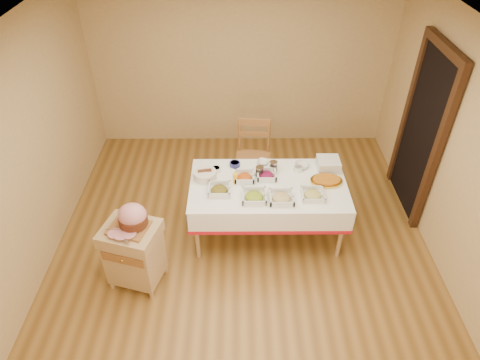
# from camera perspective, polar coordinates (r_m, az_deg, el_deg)

# --- Properties ---
(room_shell) EXTENTS (5.00, 5.00, 5.00)m
(room_shell) POSITION_cam_1_polar(r_m,az_deg,el_deg) (4.38, 0.40, 2.55)
(room_shell) COLOR brown
(room_shell) RESTS_ON ground
(doorway) EXTENTS (0.09, 1.10, 2.20)m
(doorway) POSITION_cam_1_polar(r_m,az_deg,el_deg) (5.70, 23.15, 6.09)
(doorway) COLOR black
(doorway) RESTS_ON ground
(dining_table) EXTENTS (1.82, 1.02, 0.76)m
(dining_table) POSITION_cam_1_polar(r_m,az_deg,el_deg) (5.06, 3.73, -1.98)
(dining_table) COLOR tan
(dining_table) RESTS_ON ground
(butcher_cart) EXTENTS (0.67, 0.60, 0.79)m
(butcher_cart) POSITION_cam_1_polar(r_m,az_deg,el_deg) (4.73, -13.94, -9.29)
(butcher_cart) COLOR tan
(butcher_cart) RESTS_ON ground
(dining_chair) EXTENTS (0.50, 0.48, 1.03)m
(dining_chair) POSITION_cam_1_polar(r_m,az_deg,el_deg) (5.80, 1.74, 3.10)
(dining_chair) COLOR #925D2F
(dining_chair) RESTS_ON ground
(ham_on_board) EXTENTS (0.41, 0.39, 0.27)m
(ham_on_board) POSITION_cam_1_polar(r_m,az_deg,el_deg) (4.42, -14.21, -4.93)
(ham_on_board) COLOR #925D2F
(ham_on_board) RESTS_ON butcher_cart
(serving_dish_a) EXTENTS (0.25, 0.25, 0.11)m
(serving_dish_a) POSITION_cam_1_polar(r_m,az_deg,el_deg) (4.82, -2.78, -1.31)
(serving_dish_a) COLOR silver
(serving_dish_a) RESTS_ON dining_table
(serving_dish_b) EXTENTS (0.27, 0.27, 0.11)m
(serving_dish_b) POSITION_cam_1_polar(r_m,az_deg,el_deg) (4.72, 1.90, -2.23)
(serving_dish_b) COLOR silver
(serving_dish_b) RESTS_ON dining_table
(serving_dish_c) EXTENTS (0.27, 0.27, 0.11)m
(serving_dish_c) POSITION_cam_1_polar(r_m,az_deg,el_deg) (4.72, 5.55, -2.38)
(serving_dish_c) COLOR silver
(serving_dish_c) RESTS_ON dining_table
(serving_dish_d) EXTENTS (0.25, 0.25, 0.09)m
(serving_dish_d) POSITION_cam_1_polar(r_m,az_deg,el_deg) (4.82, 9.68, -1.92)
(serving_dish_d) COLOR silver
(serving_dish_d) RESTS_ON dining_table
(serving_dish_e) EXTENTS (0.24, 0.23, 0.11)m
(serving_dish_e) POSITION_cam_1_polar(r_m,az_deg,el_deg) (5.00, 0.59, 0.39)
(serving_dish_e) COLOR silver
(serving_dish_e) RESTS_ON dining_table
(serving_dish_f) EXTENTS (0.24, 0.22, 0.11)m
(serving_dish_f) POSITION_cam_1_polar(r_m,az_deg,el_deg) (5.04, 3.56, 0.66)
(serving_dish_f) COLOR silver
(serving_dish_f) RESTS_ON dining_table
(small_bowl_left) EXTENTS (0.11, 0.11, 0.05)m
(small_bowl_left) POSITION_cam_1_polar(r_m,az_deg,el_deg) (5.14, -3.20, 1.46)
(small_bowl_left) COLOR silver
(small_bowl_left) RESTS_ON dining_table
(small_bowl_mid) EXTENTS (0.13, 0.13, 0.05)m
(small_bowl_mid) POSITION_cam_1_polar(r_m,az_deg,el_deg) (5.22, -0.70, 2.16)
(small_bowl_mid) COLOR navy
(small_bowl_mid) RESTS_ON dining_table
(small_bowl_right) EXTENTS (0.11, 0.11, 0.06)m
(small_bowl_right) POSITION_cam_1_polar(r_m,az_deg,el_deg) (5.19, 7.79, 1.55)
(small_bowl_right) COLOR silver
(small_bowl_right) RESTS_ON dining_table
(bowl_white_imported) EXTENTS (0.18, 0.18, 0.03)m
(bowl_white_imported) POSITION_cam_1_polar(r_m,az_deg,el_deg) (5.28, 3.06, 2.41)
(bowl_white_imported) COLOR silver
(bowl_white_imported) RESTS_ON dining_table
(bowl_small_imported) EXTENTS (0.22, 0.22, 0.05)m
(bowl_small_imported) POSITION_cam_1_polar(r_m,az_deg,el_deg) (5.26, 8.24, 1.96)
(bowl_small_imported) COLOR silver
(bowl_small_imported) RESTS_ON dining_table
(preserve_jar_left) EXTENTS (0.10, 0.10, 0.12)m
(preserve_jar_left) POSITION_cam_1_polar(r_m,az_deg,el_deg) (5.05, 2.62, 1.11)
(preserve_jar_left) COLOR silver
(preserve_jar_left) RESTS_ON dining_table
(preserve_jar_right) EXTENTS (0.10, 0.10, 0.12)m
(preserve_jar_right) POSITION_cam_1_polar(r_m,az_deg,el_deg) (5.14, 4.46, 1.79)
(preserve_jar_right) COLOR silver
(preserve_jar_right) RESTS_ON dining_table
(mustard_bottle) EXTENTS (0.05, 0.05, 0.17)m
(mustard_bottle) POSITION_cam_1_polar(r_m,az_deg,el_deg) (4.92, -0.62, 0.34)
(mustard_bottle) COLOR yellow
(mustard_bottle) RESTS_ON dining_table
(bread_basket) EXTENTS (0.27, 0.27, 0.12)m
(bread_basket) POSITION_cam_1_polar(r_m,az_deg,el_deg) (5.02, -4.69, 0.69)
(bread_basket) COLOR silver
(bread_basket) RESTS_ON dining_table
(plate_stack) EXTENTS (0.26, 0.26, 0.13)m
(plate_stack) POSITION_cam_1_polar(r_m,az_deg,el_deg) (5.27, 11.69, 2.10)
(plate_stack) COLOR silver
(plate_stack) RESTS_ON dining_table
(brass_platter) EXTENTS (0.38, 0.27, 0.05)m
(brass_platter) POSITION_cam_1_polar(r_m,az_deg,el_deg) (5.06, 11.44, -0.08)
(brass_platter) COLOR gold
(brass_platter) RESTS_ON dining_table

